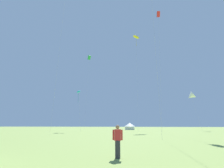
{
  "coord_description": "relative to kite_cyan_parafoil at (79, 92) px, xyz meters",
  "views": [
    {
      "loc": [
        8.8,
        -4.55,
        1.71
      ],
      "look_at": [
        0.0,
        32.0,
        11.24
      ],
      "focal_mm": 26.23,
      "sensor_mm": 36.0,
      "label": 1
    }
  ],
  "objects": [
    {
      "name": "kite_green_box",
      "position": [
        -2.76,
        13.89,
        16.62
      ],
      "size": [
        1.65,
        3.11,
        28.65
      ],
      "color": "green",
      "rests_on": "ground"
    },
    {
      "name": "kite_white_delta",
      "position": [
        33.86,
        19.64,
        0.71
      ],
      "size": [
        3.77,
        3.17,
        13.32
      ],
      "color": "white",
      "rests_on": "ground"
    },
    {
      "name": "kite_yellow_parafoil",
      "position": [
        15.49,
        19.75,
        26.54
      ],
      "size": [
        3.11,
        3.48,
        38.17
      ],
      "color": "yellow",
      "rests_on": "ground"
    },
    {
      "name": "festival_tent_left",
      "position": [
        11.22,
        24.76,
        -9.5
      ],
      "size": [
        4.25,
        4.25,
        2.76
      ],
      "color": "white",
      "rests_on": "ground"
    },
    {
      "name": "kite_red_box",
      "position": [
        23.51,
        -0.02,
        21.4
      ],
      "size": [
        1.84,
        1.98,
        33.44
      ],
      "color": "red",
      "rests_on": "ground"
    },
    {
      "name": "person_spectator",
      "position": [
        18.16,
        -33.16,
        -10.18
      ],
      "size": [
        0.57,
        0.3,
        1.73
      ],
      "color": "#2D2D33",
      "rests_on": "ground"
    },
    {
      "name": "kite_cyan_parafoil",
      "position": [
        0.0,
        0.0,
        0.0
      ],
      "size": [
        2.74,
        2.22,
        11.46
      ],
      "color": "#1EB7CC",
      "rests_on": "ground"
    }
  ]
}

